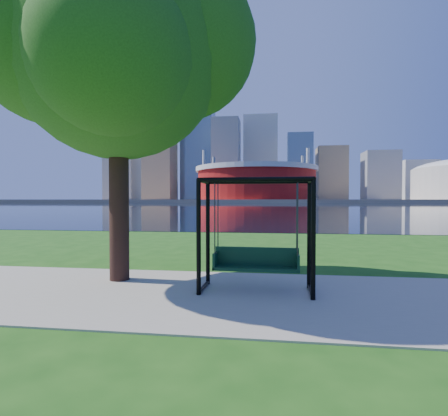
# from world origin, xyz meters

# --- Properties ---
(ground) EXTENTS (900.00, 900.00, 0.00)m
(ground) POSITION_xyz_m (0.00, 0.00, 0.00)
(ground) COLOR #1E5114
(ground) RESTS_ON ground
(path) EXTENTS (120.00, 4.00, 0.03)m
(path) POSITION_xyz_m (0.00, -0.50, 0.01)
(path) COLOR #9E937F
(path) RESTS_ON ground
(river) EXTENTS (900.00, 180.00, 0.02)m
(river) POSITION_xyz_m (0.00, 102.00, 0.01)
(river) COLOR black
(river) RESTS_ON ground
(far_bank) EXTENTS (900.00, 228.00, 2.00)m
(far_bank) POSITION_xyz_m (0.00, 306.00, 1.00)
(far_bank) COLOR #937F60
(far_bank) RESTS_ON ground
(stadium) EXTENTS (83.00, 83.00, 32.00)m
(stadium) POSITION_xyz_m (-10.00, 235.00, 14.23)
(stadium) COLOR maroon
(stadium) RESTS_ON far_bank
(skyline) EXTENTS (392.00, 66.00, 96.50)m
(skyline) POSITION_xyz_m (-4.27, 319.39, 35.89)
(skyline) COLOR gray
(skyline) RESTS_ON far_bank
(swing) EXTENTS (2.19, 0.98, 2.22)m
(swing) POSITION_xyz_m (0.48, -0.13, 1.07)
(swing) COLOR black
(swing) RESTS_ON ground
(park_tree) EXTENTS (5.99, 5.41, 7.44)m
(park_tree) POSITION_xyz_m (-2.62, 0.46, 5.17)
(park_tree) COLOR black
(park_tree) RESTS_ON ground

